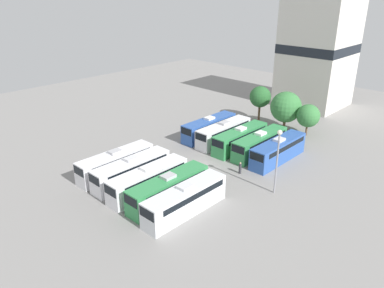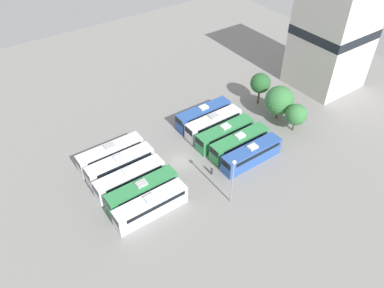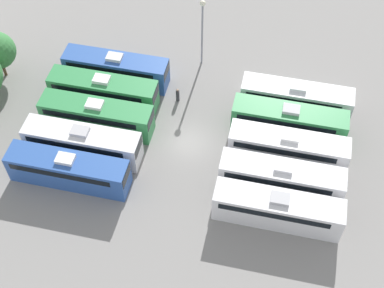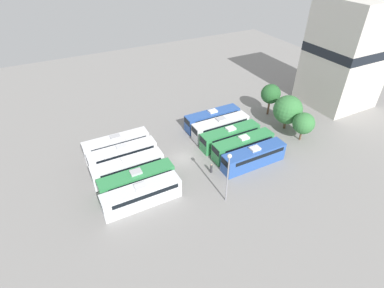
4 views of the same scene
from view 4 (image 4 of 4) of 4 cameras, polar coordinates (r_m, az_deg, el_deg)
ground_plane at (r=50.18m, az=-1.62°, el=-2.74°), size 119.70×119.70×0.00m
bus_0 at (r=52.01m, az=-14.12°, el=-0.08°), size 2.53×10.96×3.44m
bus_1 at (r=49.41m, az=-13.01°, el=-2.01°), size 2.53×10.96×3.44m
bus_2 at (r=46.65m, az=-12.01°, el=-4.43°), size 2.53×10.96×3.44m
bus_3 at (r=44.23m, az=-10.39°, el=-6.81°), size 2.53×10.96×3.44m
bus_4 at (r=41.97m, az=-9.49°, el=-9.51°), size 2.53×10.96×3.44m
bus_5 at (r=57.82m, az=3.93°, el=4.91°), size 2.53×10.96×3.44m
bus_6 at (r=55.42m, az=5.49°, el=3.35°), size 2.53×10.96×3.44m
bus_7 at (r=52.94m, az=7.27°, el=1.51°), size 2.53×10.96×3.44m
bus_8 at (r=50.99m, az=9.72°, el=-0.23°), size 2.53×10.96×3.44m
bus_9 at (r=48.82m, az=11.71°, el=-2.33°), size 2.53×10.96×3.44m
worker_person at (r=47.02m, az=3.70°, el=-4.70°), size 0.36×0.36×1.64m
light_pole at (r=39.57m, az=6.92°, el=-5.01°), size 0.60×0.60×8.18m
tree_0 at (r=62.38m, az=14.76°, el=9.19°), size 3.90×3.90×6.54m
tree_1 at (r=58.59m, az=17.78°, el=6.23°), size 5.36×5.36×6.69m
tree_2 at (r=56.25m, az=20.49°, el=3.70°), size 3.84×3.84×5.40m
depot_building at (r=70.56m, az=27.34°, el=15.03°), size 12.15×12.78×21.38m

